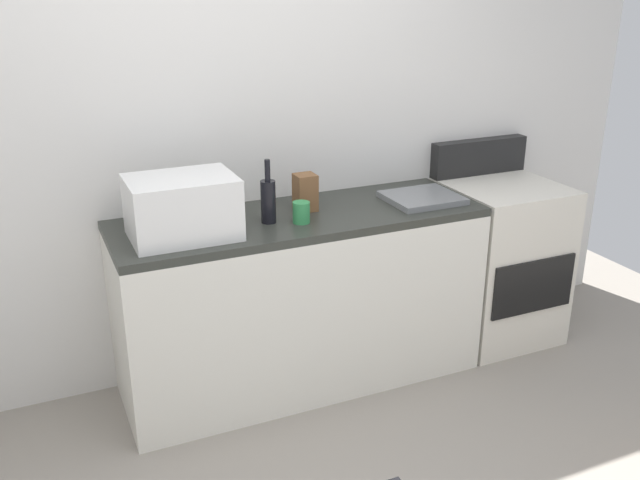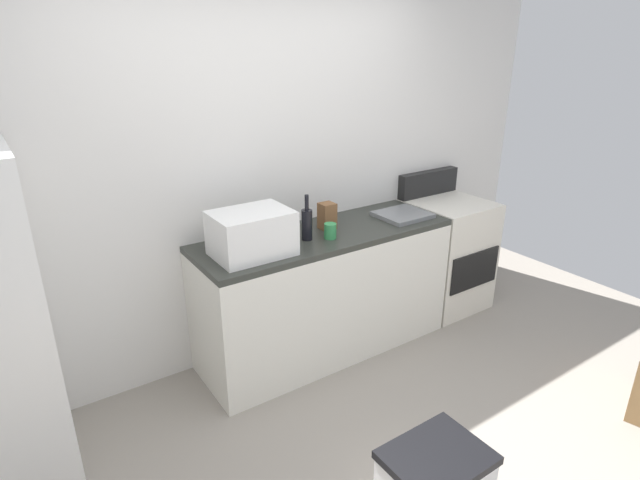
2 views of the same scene
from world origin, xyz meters
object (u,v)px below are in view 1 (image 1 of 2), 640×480
(wine_bottle, at_px, (268,200))
(microwave, at_px, (182,207))
(coffee_mug, at_px, (301,212))
(knife_block, at_px, (305,192))
(stove_oven, at_px, (498,258))

(wine_bottle, bearing_deg, microwave, -176.65)
(coffee_mug, height_order, knife_block, knife_block)
(microwave, xyz_separation_m, coffee_mug, (0.54, -0.04, -0.09))
(stove_oven, distance_m, knife_block, 1.28)
(knife_block, bearing_deg, stove_oven, -2.40)
(wine_bottle, bearing_deg, stove_oven, 1.99)
(coffee_mug, bearing_deg, stove_oven, 5.19)
(stove_oven, bearing_deg, microwave, -177.70)
(wine_bottle, bearing_deg, knife_block, 23.31)
(microwave, bearing_deg, coffee_mug, -4.44)
(coffee_mug, distance_m, knife_block, 0.19)
(wine_bottle, relative_size, coffee_mug, 3.00)
(stove_oven, relative_size, coffee_mug, 11.00)
(stove_oven, height_order, knife_block, stove_oven)
(microwave, height_order, knife_block, microwave)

